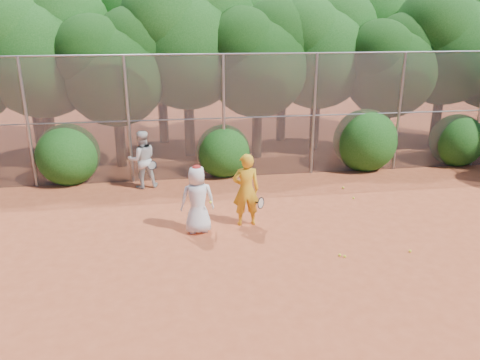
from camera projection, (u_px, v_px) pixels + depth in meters
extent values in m
plane|color=#A74525|center=(302.00, 262.00, 10.23)|extent=(80.00, 80.00, 0.00)
cylinder|color=gray|center=(28.00, 124.00, 14.19)|extent=(0.09, 0.09, 4.00)
cylinder|color=gray|center=(129.00, 121.00, 14.61)|extent=(0.09, 0.09, 4.00)
cylinder|color=gray|center=(224.00, 118.00, 15.03)|extent=(0.09, 0.09, 4.00)
cylinder|color=gray|center=(314.00, 115.00, 15.45)|extent=(0.09, 0.09, 4.00)
cylinder|color=gray|center=(399.00, 113.00, 15.87)|extent=(0.09, 0.09, 4.00)
cylinder|color=gray|center=(480.00, 110.00, 16.30)|extent=(0.09, 0.09, 4.00)
cylinder|color=gray|center=(255.00, 54.00, 14.51)|extent=(20.00, 0.05, 0.05)
cylinder|color=gray|center=(254.00, 117.00, 15.17)|extent=(20.00, 0.04, 0.04)
cube|color=slate|center=(254.00, 117.00, 15.17)|extent=(20.00, 0.02, 4.00)
cylinder|color=black|center=(50.00, 130.00, 16.76)|extent=(0.38, 0.38, 2.52)
sphere|color=#134411|center=(40.00, 59.00, 15.95)|extent=(4.03, 4.03, 4.03)
sphere|color=#134411|center=(64.00, 27.00, 16.11)|extent=(3.23, 3.23, 3.23)
sphere|color=#134411|center=(12.00, 34.00, 15.30)|extent=(3.02, 3.02, 3.02)
cylinder|color=black|center=(120.00, 136.00, 16.52)|extent=(0.36, 0.36, 2.17)
sphere|color=black|center=(115.00, 75.00, 15.82)|extent=(3.47, 3.47, 3.47)
sphere|color=black|center=(134.00, 48.00, 15.95)|extent=(2.78, 2.78, 2.78)
sphere|color=black|center=(93.00, 55.00, 15.26)|extent=(2.60, 2.60, 2.60)
cylinder|color=black|center=(189.00, 121.00, 17.72)|extent=(0.39, 0.39, 2.66)
sphere|color=#134411|center=(187.00, 50.00, 16.86)|extent=(4.26, 4.26, 4.26)
sphere|color=#134411|center=(209.00, 19.00, 17.03)|extent=(3.40, 3.40, 3.40)
sphere|color=#134411|center=(165.00, 26.00, 16.18)|extent=(3.19, 3.19, 3.19)
cylinder|color=black|center=(257.00, 128.00, 17.58)|extent=(0.37, 0.37, 2.27)
sphere|color=black|center=(258.00, 67.00, 16.84)|extent=(3.64, 3.64, 3.64)
sphere|color=black|center=(276.00, 40.00, 16.99)|extent=(2.91, 2.91, 2.91)
sphere|color=black|center=(241.00, 47.00, 16.26)|extent=(2.73, 2.73, 2.73)
cylinder|color=black|center=(315.00, 119.00, 18.65)|extent=(0.38, 0.38, 2.45)
sphere|color=#134411|center=(318.00, 57.00, 17.86)|extent=(3.92, 3.92, 3.92)
sphere|color=#134411|center=(336.00, 30.00, 18.01)|extent=(3.14, 3.14, 3.14)
sphere|color=#134411|center=(304.00, 36.00, 17.23)|extent=(2.94, 2.94, 2.94)
cylinder|color=black|center=(384.00, 127.00, 18.12)|extent=(0.36, 0.36, 2.10)
sphere|color=black|center=(390.00, 73.00, 17.45)|extent=(3.36, 3.36, 3.36)
sphere|color=black|center=(405.00, 49.00, 17.58)|extent=(2.69, 2.69, 2.69)
sphere|color=black|center=(380.00, 55.00, 16.91)|extent=(2.52, 2.52, 2.52)
cylinder|color=black|center=(437.00, 116.00, 18.96)|extent=(0.39, 0.39, 2.59)
sphere|color=#134411|center=(446.00, 51.00, 18.12)|extent=(4.14, 4.14, 4.14)
sphere|color=#134411|center=(463.00, 23.00, 18.28)|extent=(3.32, 3.32, 3.32)
sphere|color=#134411|center=(436.00, 29.00, 17.45)|extent=(3.11, 3.11, 3.11)
cylinder|color=black|center=(37.00, 116.00, 18.75)|extent=(0.39, 0.39, 2.62)
sphere|color=#134411|center=(27.00, 50.00, 17.90)|extent=(4.20, 4.20, 4.20)
sphere|color=#134411|center=(49.00, 21.00, 18.07)|extent=(3.36, 3.36, 3.36)
sphere|color=#134411|center=(1.00, 27.00, 17.23)|extent=(3.15, 3.15, 3.15)
cylinder|color=black|center=(163.00, 110.00, 19.61)|extent=(0.40, 0.40, 2.80)
sphere|color=#134411|center=(159.00, 42.00, 18.71)|extent=(4.48, 4.48, 4.48)
sphere|color=#134411|center=(180.00, 12.00, 18.88)|extent=(3.58, 3.58, 3.58)
sphere|color=#134411|center=(137.00, 18.00, 17.99)|extent=(3.36, 3.36, 3.36)
cylinder|color=black|center=(281.00, 111.00, 19.99)|extent=(0.38, 0.38, 2.52)
sphere|color=#134411|center=(283.00, 52.00, 19.17)|extent=(4.03, 4.03, 4.03)
sphere|color=#134411|center=(300.00, 26.00, 19.33)|extent=(3.23, 3.23, 3.23)
sphere|color=#134411|center=(268.00, 31.00, 18.53)|extent=(3.02, 3.02, 3.02)
cylinder|color=black|center=(375.00, 104.00, 21.15)|extent=(0.40, 0.40, 2.73)
sphere|color=#134411|center=(381.00, 42.00, 20.27)|extent=(4.37, 4.37, 4.37)
sphere|color=#134411|center=(398.00, 16.00, 20.44)|extent=(3.49, 3.49, 3.49)
sphere|color=#134411|center=(369.00, 21.00, 19.56)|extent=(3.28, 3.28, 3.28)
sphere|color=#134411|center=(68.00, 152.00, 14.94)|extent=(2.00, 2.00, 2.00)
sphere|color=#134411|center=(223.00, 149.00, 15.67)|extent=(1.80, 1.80, 1.80)
sphere|color=#134411|center=(365.00, 137.00, 16.31)|extent=(2.20, 2.20, 2.20)
sphere|color=#134411|center=(457.00, 138.00, 16.85)|extent=(1.90, 1.90, 1.90)
imported|color=gold|center=(246.00, 190.00, 11.80)|extent=(0.70, 0.47, 1.90)
torus|color=black|center=(261.00, 203.00, 11.76)|extent=(0.24, 0.26, 0.30)
cylinder|color=black|center=(254.00, 202.00, 11.88)|extent=(0.23, 0.21, 0.05)
imported|color=silver|center=(198.00, 200.00, 11.42)|extent=(0.87, 0.60, 1.72)
ellipsoid|color=#A51B17|center=(196.00, 168.00, 11.15)|extent=(0.22, 0.22, 0.13)
sphere|color=yellow|center=(210.00, 202.00, 11.28)|extent=(0.07, 0.07, 0.07)
imported|color=silver|center=(142.00, 159.00, 14.46)|extent=(1.00, 0.85, 1.82)
torus|color=black|center=(152.00, 165.00, 14.26)|extent=(0.35, 0.29, 0.27)
cylinder|color=black|center=(155.00, 167.00, 14.47)|extent=(0.13, 0.24, 0.18)
sphere|color=yellow|center=(410.00, 251.00, 10.65)|extent=(0.07, 0.07, 0.07)
sphere|color=yellow|center=(354.00, 198.00, 13.78)|extent=(0.07, 0.07, 0.07)
sphere|color=yellow|center=(345.00, 256.00, 10.41)|extent=(0.07, 0.07, 0.07)
sphere|color=yellow|center=(340.00, 255.00, 10.47)|extent=(0.07, 0.07, 0.07)
sphere|color=yellow|center=(343.00, 188.00, 14.61)|extent=(0.07, 0.07, 0.07)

